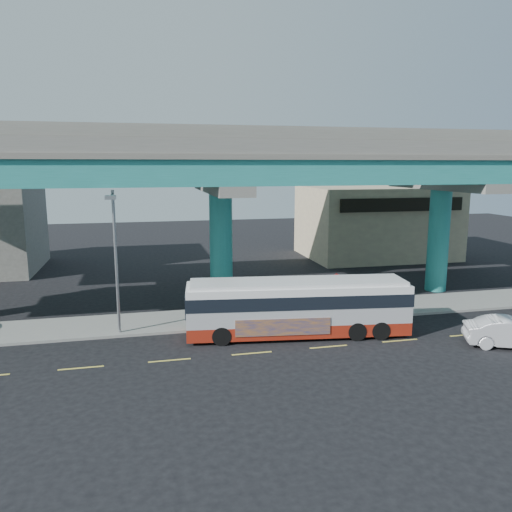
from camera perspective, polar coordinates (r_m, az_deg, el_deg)
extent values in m
plane|color=black|center=(25.25, -0.62, -10.83)|extent=(120.00, 120.00, 0.00)
cube|color=gray|center=(30.32, -2.87, -7.02)|extent=(70.00, 4.00, 0.15)
cube|color=#D8C64C|center=(24.64, -19.37, -11.98)|extent=(2.00, 0.12, 0.01)
cube|color=#D8C64C|center=(24.48, -9.84, -11.67)|extent=(2.00, 0.12, 0.01)
cube|color=#D8C64C|center=(24.98, -0.47, -11.06)|extent=(2.00, 0.12, 0.01)
cube|color=#D8C64C|center=(26.08, 8.28, -10.22)|extent=(2.00, 0.12, 0.01)
cube|color=#D8C64C|center=(27.72, 16.11, -9.27)|extent=(2.00, 0.12, 0.01)
cube|color=#D8C64C|center=(29.81, 22.92, -8.30)|extent=(2.00, 0.12, 0.01)
cylinder|color=#207B73|center=(32.84, -4.01, 0.83)|extent=(1.50, 1.50, 7.40)
cube|color=gray|center=(32.42, -4.10, 7.82)|extent=(2.00, 12.00, 0.60)
cube|color=gray|center=(35.86, -5.00, 9.48)|extent=(1.80, 5.00, 1.20)
cylinder|color=#207B73|center=(38.68, 20.11, 1.66)|extent=(1.50, 1.50, 7.40)
cube|color=gray|center=(38.32, 20.48, 7.58)|extent=(2.00, 12.00, 0.60)
cube|color=gray|center=(41.27, 17.87, 9.14)|extent=(1.80, 5.00, 1.20)
cube|color=#207B73|center=(28.94, -3.03, 9.50)|extent=(52.00, 5.00, 1.40)
cube|color=gray|center=(28.94, -3.05, 11.19)|extent=(52.00, 5.40, 0.30)
cube|color=gray|center=(26.50, -2.09, 12.46)|extent=(52.00, 0.25, 0.80)
cube|color=gray|center=(31.42, -3.87, 12.12)|extent=(52.00, 0.25, 0.80)
cube|color=#207B73|center=(35.86, -5.04, 11.56)|extent=(52.00, 5.00, 1.40)
cube|color=gray|center=(35.89, -5.06, 12.92)|extent=(52.00, 5.40, 0.30)
cube|color=gray|center=(33.45, -4.46, 14.06)|extent=(52.00, 0.25, 0.80)
cube|color=gray|center=(38.39, -5.61, 13.56)|extent=(52.00, 0.25, 0.80)
cube|color=#C4B38C|center=(51.75, 13.54, 3.84)|extent=(14.00, 10.00, 7.00)
cube|color=black|center=(47.07, 16.41, 5.65)|extent=(12.00, 0.25, 1.20)
cube|color=maroon|center=(27.40, 4.75, -7.93)|extent=(12.09, 3.98, 0.69)
cube|color=silver|center=(27.08, 4.79, -5.74)|extent=(12.09, 3.98, 1.48)
cube|color=black|center=(26.94, 4.80, -4.73)|extent=(12.15, 4.04, 0.69)
cube|color=silver|center=(26.81, 4.82, -3.61)|extent=(12.09, 3.98, 0.40)
cube|color=silver|center=(26.74, 4.83, -3.00)|extent=(11.66, 3.69, 0.20)
cube|color=black|center=(28.66, 16.61, -4.52)|extent=(0.34, 2.26, 1.19)
cube|color=black|center=(26.56, -7.98, -5.35)|extent=(0.34, 2.26, 1.19)
cube|color=navy|center=(25.92, 3.12, -8.14)|extent=(4.91, 0.67, 0.89)
cylinder|color=black|center=(25.91, -3.96, -9.12)|extent=(1.02, 0.42, 0.99)
cylinder|color=black|center=(28.07, -4.12, -7.58)|extent=(1.02, 0.42, 0.99)
cylinder|color=black|center=(27.06, 11.45, -8.45)|extent=(1.02, 0.42, 0.99)
cylinder|color=black|center=(29.13, 10.13, -7.04)|extent=(1.02, 0.42, 0.99)
cylinder|color=black|center=(27.46, 14.04, -8.28)|extent=(1.02, 0.42, 0.99)
cylinder|color=black|center=(29.50, 12.55, -6.91)|extent=(1.02, 0.42, 0.99)
imported|color=silver|center=(28.66, 27.21, -7.82)|extent=(4.89, 5.69, 1.49)
cylinder|color=gray|center=(27.51, -15.69, -0.76)|extent=(0.16, 0.16, 7.71)
cylinder|color=gray|center=(26.03, -16.18, 6.71)|extent=(0.12, 2.08, 0.12)
cube|color=gray|center=(25.00, -16.30, 6.45)|extent=(0.50, 0.70, 0.18)
cylinder|color=gray|center=(30.44, 9.09, -4.69)|extent=(0.06, 0.06, 2.27)
cylinder|color=#B20A0A|center=(30.16, 9.17, -2.71)|extent=(0.79, 0.03, 0.79)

